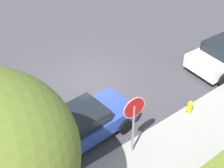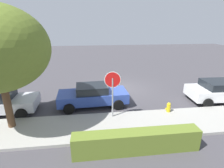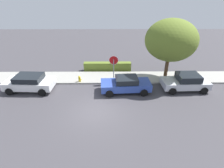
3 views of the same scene
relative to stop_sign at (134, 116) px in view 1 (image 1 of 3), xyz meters
name	(u,v)px [view 1 (image 1 of 3)]	position (x,y,z in m)	size (l,w,h in m)	color
ground_plane	(90,81)	(-1.36, -4.62, -1.87)	(60.00, 60.00, 0.00)	#423F44
sidewalk_curb	(174,148)	(-1.36, 0.84, -1.80)	(32.00, 2.55, 0.14)	#9E9B93
stop_sign	(134,116)	(0.00, 0.00, 0.00)	(0.86, 0.11, 2.68)	gray
parked_car_blue	(81,125)	(1.03, -1.78, -1.16)	(4.39, 2.13, 1.39)	#2D479E
fire_hydrant	(190,108)	(-3.27, -0.12, -1.51)	(0.30, 0.22, 0.72)	gold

